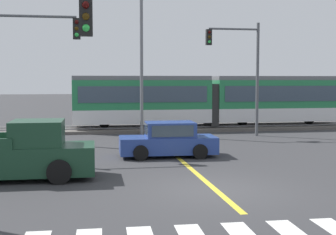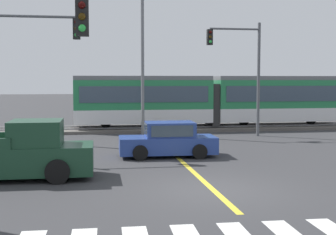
{
  "view_description": "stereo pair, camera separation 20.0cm",
  "coord_description": "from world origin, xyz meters",
  "px_view_note": "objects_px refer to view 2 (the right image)",
  "views": [
    {
      "loc": [
        -3.81,
        -13.55,
        3.34
      ],
      "look_at": [
        -0.13,
        7.82,
        1.6
      ],
      "focal_mm": 50.0,
      "sensor_mm": 36.0,
      "label": 1
    },
    {
      "loc": [
        -3.61,
        -13.58,
        3.34
      ],
      "look_at": [
        -0.13,
        7.82,
        1.6
      ],
      "focal_mm": 50.0,
      "sensor_mm": 36.0,
      "label": 2
    }
  ],
  "objects_px": {
    "sedan_crossing": "(168,141)",
    "traffic_light_far_right": "(243,62)",
    "light_rail_tram": "(212,99)",
    "traffic_light_mid_left": "(15,58)",
    "street_lamp_centre": "(146,53)",
    "pickup_truck": "(16,154)"
  },
  "relations": [
    {
      "from": "traffic_light_far_right",
      "to": "traffic_light_mid_left",
      "type": "xyz_separation_m",
      "value": [
        -12.01,
        -5.69,
        -0.09
      ]
    },
    {
      "from": "street_lamp_centre",
      "to": "sedan_crossing",
      "type": "bearing_deg",
      "value": -90.15
    },
    {
      "from": "sedan_crossing",
      "to": "street_lamp_centre",
      "type": "relative_size",
      "value": 0.49
    },
    {
      "from": "sedan_crossing",
      "to": "traffic_light_far_right",
      "type": "xyz_separation_m",
      "value": [
        5.53,
        6.61,
        3.69
      ]
    },
    {
      "from": "pickup_truck",
      "to": "traffic_light_mid_left",
      "type": "relative_size",
      "value": 0.85
    },
    {
      "from": "traffic_light_far_right",
      "to": "traffic_light_mid_left",
      "type": "distance_m",
      "value": 13.29
    },
    {
      "from": "sedan_crossing",
      "to": "light_rail_tram",
      "type": "bearing_deg",
      "value": 66.18
    },
    {
      "from": "traffic_light_far_right",
      "to": "street_lamp_centre",
      "type": "relative_size",
      "value": 0.77
    },
    {
      "from": "pickup_truck",
      "to": "traffic_light_mid_left",
      "type": "distance_m",
      "value": 5.87
    },
    {
      "from": "sedan_crossing",
      "to": "traffic_light_mid_left",
      "type": "bearing_deg",
      "value": 171.93
    },
    {
      "from": "street_lamp_centre",
      "to": "traffic_light_far_right",
      "type": "bearing_deg",
      "value": -16.4
    },
    {
      "from": "light_rail_tram",
      "to": "street_lamp_centre",
      "type": "distance_m",
      "value": 6.25
    },
    {
      "from": "light_rail_tram",
      "to": "traffic_light_mid_left",
      "type": "height_order",
      "value": "traffic_light_mid_left"
    },
    {
      "from": "light_rail_tram",
      "to": "sedan_crossing",
      "type": "xyz_separation_m",
      "value": [
        -4.83,
        -10.95,
        -1.35
      ]
    },
    {
      "from": "traffic_light_far_right",
      "to": "light_rail_tram",
      "type": "bearing_deg",
      "value": 99.11
    },
    {
      "from": "light_rail_tram",
      "to": "sedan_crossing",
      "type": "distance_m",
      "value": 12.04
    },
    {
      "from": "traffic_light_mid_left",
      "to": "street_lamp_centre",
      "type": "height_order",
      "value": "street_lamp_centre"
    },
    {
      "from": "sedan_crossing",
      "to": "traffic_light_mid_left",
      "type": "relative_size",
      "value": 0.66
    },
    {
      "from": "traffic_light_far_right",
      "to": "traffic_light_mid_left",
      "type": "relative_size",
      "value": 1.05
    },
    {
      "from": "traffic_light_far_right",
      "to": "street_lamp_centre",
      "type": "xyz_separation_m",
      "value": [
        -5.51,
        1.62,
        0.58
      ]
    },
    {
      "from": "street_lamp_centre",
      "to": "light_rail_tram",
      "type": "bearing_deg",
      "value": 29.42
    },
    {
      "from": "sedan_crossing",
      "to": "traffic_light_far_right",
      "type": "distance_m",
      "value": 9.37
    }
  ]
}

